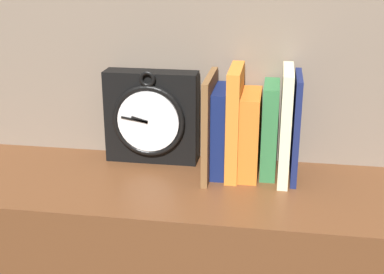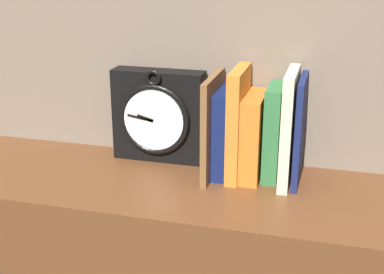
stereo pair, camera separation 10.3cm
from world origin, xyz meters
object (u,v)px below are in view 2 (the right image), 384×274
at_px(book_slot2_orange, 238,123).
at_px(book_slot4_green, 274,132).
at_px(book_slot1_navy, 224,131).
at_px(book_slot5_cream, 289,128).
at_px(book_slot0_brown, 213,126).
at_px(book_slot6_navy, 300,130).
at_px(book_slot3_orange, 254,136).
at_px(clock, 158,116).

relative_size(book_slot2_orange, book_slot4_green, 1.17).
relative_size(book_slot1_navy, book_slot2_orange, 0.80).
height_order(book_slot4_green, book_slot5_cream, book_slot5_cream).
relative_size(book_slot1_navy, book_slot5_cream, 0.79).
height_order(book_slot0_brown, book_slot2_orange, book_slot2_orange).
bearing_deg(book_slot6_navy, book_slot4_green, 168.63).
bearing_deg(book_slot4_green, book_slot6_navy, -11.37).
distance_m(book_slot2_orange, book_slot4_green, 0.07).
relative_size(book_slot0_brown, book_slot3_orange, 1.22).
relative_size(book_slot0_brown, book_slot5_cream, 0.93).
relative_size(clock, book_slot1_navy, 1.16).
relative_size(book_slot4_green, book_slot5_cream, 0.85).
bearing_deg(clock, book_slot2_orange, -11.52).
distance_m(book_slot1_navy, book_slot5_cream, 0.13).
height_order(book_slot3_orange, book_slot6_navy, book_slot6_navy).
distance_m(book_slot2_orange, book_slot3_orange, 0.04).
bearing_deg(book_slot2_orange, book_slot0_brown, -167.84).
bearing_deg(book_slot1_navy, book_slot5_cream, -4.27).
xyz_separation_m(book_slot0_brown, book_slot1_navy, (0.02, 0.02, -0.01)).
bearing_deg(book_slot5_cream, clock, 171.78).
distance_m(book_slot3_orange, book_slot5_cream, 0.08).
bearing_deg(book_slot2_orange, book_slot4_green, 10.12).
height_order(clock, book_slot3_orange, clock).
bearing_deg(book_slot2_orange, book_slot5_cream, -2.17).
bearing_deg(book_slot2_orange, book_slot6_navy, 1.10).
bearing_deg(clock, book_slot6_navy, -6.52).
bearing_deg(book_slot3_orange, book_slot1_navy, 178.03).
height_order(clock, book_slot6_navy, book_slot6_navy).
xyz_separation_m(book_slot2_orange, book_slot6_navy, (0.12, 0.00, -0.01)).
height_order(clock, book_slot0_brown, same).
xyz_separation_m(clock, book_slot0_brown, (0.13, -0.05, 0.00)).
xyz_separation_m(book_slot5_cream, book_slot6_navy, (0.02, 0.01, -0.01)).
bearing_deg(clock, book_slot4_green, -5.52).
height_order(book_slot5_cream, book_slot6_navy, book_slot5_cream).
distance_m(clock, book_slot0_brown, 0.14).
distance_m(book_slot3_orange, book_slot6_navy, 0.09).
height_order(book_slot2_orange, book_slot6_navy, book_slot2_orange).
height_order(book_slot1_navy, book_slot6_navy, book_slot6_navy).
bearing_deg(book_slot1_navy, clock, 168.48).
height_order(clock, book_slot1_navy, clock).
relative_size(book_slot4_green, book_slot6_navy, 0.89).
bearing_deg(book_slot6_navy, book_slot1_navy, 178.67).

